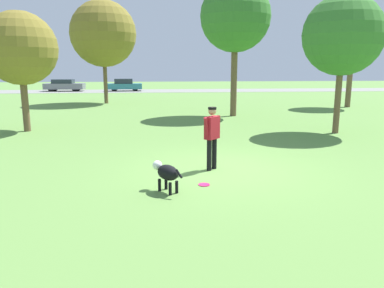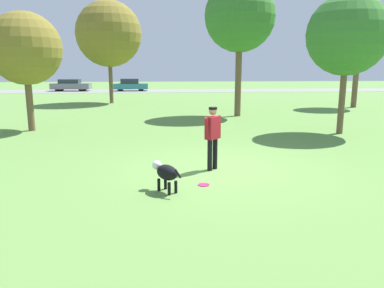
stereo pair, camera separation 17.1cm
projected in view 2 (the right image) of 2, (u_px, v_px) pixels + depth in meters
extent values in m
plane|color=#608C42|center=(222.00, 170.00, 10.13)|extent=(120.00, 120.00, 0.00)
cube|color=gray|center=(178.00, 91.00, 42.85)|extent=(120.00, 6.00, 0.01)
cylinder|color=black|center=(215.00, 154.00, 10.14)|extent=(0.18, 0.18, 0.85)
cylinder|color=black|center=(210.00, 155.00, 9.95)|extent=(0.18, 0.18, 0.85)
cube|color=maroon|center=(213.00, 128.00, 9.90)|extent=(0.46, 0.47, 0.60)
cylinder|color=maroon|center=(218.00, 127.00, 10.08)|extent=(0.21, 0.22, 0.61)
cylinder|color=maroon|center=(207.00, 129.00, 9.71)|extent=(0.21, 0.22, 0.61)
sphere|color=#A87A5B|center=(213.00, 111.00, 9.81)|extent=(0.30, 0.30, 0.21)
cylinder|color=black|center=(213.00, 108.00, 9.79)|extent=(0.32, 0.32, 0.06)
ellipsoid|color=black|center=(167.00, 172.00, 8.24)|extent=(0.64, 0.68, 0.34)
ellipsoid|color=white|center=(163.00, 173.00, 8.37)|extent=(0.30, 0.29, 0.19)
sphere|color=white|center=(157.00, 165.00, 8.49)|extent=(0.30, 0.30, 0.22)
cylinder|color=black|center=(159.00, 185.00, 8.37)|extent=(0.10, 0.10, 0.28)
cylinder|color=black|center=(165.00, 183.00, 8.50)|extent=(0.10, 0.10, 0.28)
cylinder|color=black|center=(169.00, 189.00, 8.10)|extent=(0.10, 0.10, 0.28)
cylinder|color=black|center=(176.00, 187.00, 8.23)|extent=(0.10, 0.10, 0.28)
cylinder|color=black|center=(178.00, 174.00, 7.95)|extent=(0.16, 0.19, 0.18)
cylinder|color=#E52366|center=(204.00, 185.00, 8.81)|extent=(0.27, 0.27, 0.02)
torus|color=#E52366|center=(204.00, 185.00, 8.81)|extent=(0.27, 0.27, 0.02)
cylinder|color=brown|center=(238.00, 81.00, 20.70)|extent=(0.35, 0.35, 3.95)
sphere|color=#38752D|center=(240.00, 16.00, 20.01)|extent=(3.80, 3.80, 3.80)
cylinder|color=brown|center=(111.00, 81.00, 28.15)|extent=(0.29, 0.29, 3.28)
sphere|color=olive|center=(109.00, 34.00, 27.45)|extent=(4.80, 4.80, 4.80)
cylinder|color=brown|center=(356.00, 77.00, 25.14)|extent=(0.36, 0.36, 4.08)
sphere|color=#38752D|center=(360.00, 27.00, 24.48)|extent=(3.26, 3.26, 3.26)
cylinder|color=brown|center=(30.00, 104.00, 16.06)|extent=(0.28, 0.28, 2.34)
sphere|color=olive|center=(25.00, 48.00, 15.59)|extent=(3.03, 3.03, 3.03)
cylinder|color=brown|center=(342.00, 100.00, 15.32)|extent=(0.25, 0.25, 2.76)
sphere|color=#38752D|center=(347.00, 35.00, 14.80)|extent=(3.20, 3.20, 3.20)
cube|color=slate|center=(71.00, 86.00, 42.26)|extent=(4.36, 1.85, 0.64)
cube|color=#232D38|center=(70.00, 81.00, 42.14)|extent=(2.28, 1.55, 0.46)
cylinder|color=black|center=(84.00, 88.00, 43.09)|extent=(0.68, 0.22, 0.68)
cylinder|color=black|center=(81.00, 88.00, 41.63)|extent=(0.68, 0.22, 0.68)
cylinder|color=black|center=(62.00, 88.00, 42.97)|extent=(0.68, 0.22, 0.68)
cylinder|color=black|center=(58.00, 88.00, 41.51)|extent=(0.68, 0.22, 0.68)
cube|color=teal|center=(131.00, 86.00, 42.47)|extent=(3.89, 1.88, 0.61)
cube|color=#232D38|center=(130.00, 81.00, 42.34)|extent=(2.05, 1.56, 0.55)
cylinder|color=black|center=(141.00, 88.00, 43.36)|extent=(0.66, 0.23, 0.66)
cylinder|color=black|center=(141.00, 88.00, 41.92)|extent=(0.66, 0.23, 0.66)
cylinder|color=black|center=(121.00, 88.00, 43.10)|extent=(0.66, 0.23, 0.66)
cylinder|color=black|center=(120.00, 88.00, 41.66)|extent=(0.66, 0.23, 0.66)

